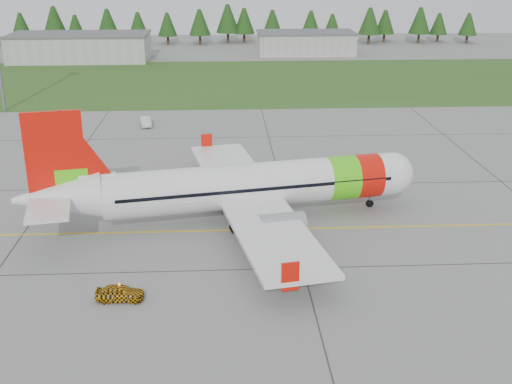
{
  "coord_description": "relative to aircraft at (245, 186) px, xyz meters",
  "views": [
    {
      "loc": [
        3.63,
        -46.89,
        24.38
      ],
      "look_at": [
        6.53,
        7.89,
        3.81
      ],
      "focal_mm": 45.0,
      "sensor_mm": 36.0,
      "label": 1
    }
  ],
  "objects": [
    {
      "name": "ground",
      "position": [
        -5.6,
        -10.72,
        -3.37
      ],
      "size": [
        320.0,
        320.0,
        0.0
      ],
      "primitive_type": "plane",
      "color": "gray",
      "rests_on": "ground"
    },
    {
      "name": "grass_strip",
      "position": [
        -5.6,
        71.28,
        -3.35
      ],
      "size": [
        320.0,
        50.0,
        0.03
      ],
      "primitive_type": "cube",
      "color": "#30561E",
      "rests_on": "ground"
    },
    {
      "name": "hangar_east",
      "position": [
        19.4,
        107.28,
        -0.77
      ],
      "size": [
        24.0,
        12.0,
        5.2
      ],
      "primitive_type": "cube",
      "color": "#A8A8A3",
      "rests_on": "ground"
    },
    {
      "name": "aircraft",
      "position": [
        0.0,
        0.0,
        0.0
      ],
      "size": [
        38.25,
        35.76,
        11.68
      ],
      "rotation": [
        0.0,
        0.0,
        0.19
      ],
      "color": "silver",
      "rests_on": "ground"
    },
    {
      "name": "taxi_guideline",
      "position": [
        -5.6,
        -2.72,
        -3.36
      ],
      "size": [
        120.0,
        0.25,
        0.02
      ],
      "primitive_type": "cube",
      "color": "gold",
      "rests_on": "ground"
    },
    {
      "name": "hangar_west",
      "position": [
        -35.6,
        99.28,
        -0.37
      ],
      "size": [
        32.0,
        14.0,
        6.0
      ],
      "primitive_type": "cube",
      "color": "#A8A8A3",
      "rests_on": "ground"
    },
    {
      "name": "follow_me_car",
      "position": [
        -9.88,
        -15.13,
        -1.57
      ],
      "size": [
        1.29,
        1.5,
        3.6
      ],
      "primitive_type": "imported",
      "rotation": [
        0.0,
        0.0,
        1.53
      ],
      "color": "#F2A70D",
      "rests_on": "ground"
    },
    {
      "name": "service_van",
      "position": [
        -13.52,
        36.38,
        -1.24
      ],
      "size": [
        1.73,
        1.67,
        4.25
      ],
      "primitive_type": "imported",
      "rotation": [
        0.0,
        0.0,
        0.2
      ],
      "color": "silver",
      "rests_on": "ground"
    },
    {
      "name": "treeline",
      "position": [
        -5.6,
        127.28,
        1.63
      ],
      "size": [
        160.0,
        8.0,
        10.0
      ],
      "primitive_type": null,
      "color": "#1C3F14",
      "rests_on": "ground"
    }
  ]
}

